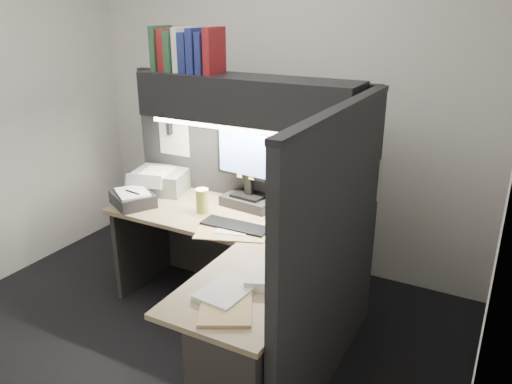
% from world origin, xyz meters
% --- Properties ---
extents(floor, '(3.50, 3.50, 0.00)m').
position_xyz_m(floor, '(0.00, 0.00, 0.00)').
color(floor, black).
rests_on(floor, ground).
extents(wall_back, '(3.50, 0.04, 2.70)m').
position_xyz_m(wall_back, '(0.00, 1.50, 1.35)').
color(wall_back, silver).
rests_on(wall_back, floor).
extents(wall_right, '(0.04, 3.00, 2.70)m').
position_xyz_m(wall_right, '(1.75, 0.00, 1.35)').
color(wall_right, silver).
rests_on(wall_right, floor).
extents(partition_back, '(1.90, 0.06, 1.60)m').
position_xyz_m(partition_back, '(0.03, 0.93, 0.80)').
color(partition_back, black).
rests_on(partition_back, floor).
extents(partition_right, '(0.06, 1.50, 1.60)m').
position_xyz_m(partition_right, '(0.98, 0.18, 0.80)').
color(partition_right, black).
rests_on(partition_right, floor).
extents(desk, '(1.70, 1.53, 0.73)m').
position_xyz_m(desk, '(0.43, -0.00, 0.44)').
color(desk, '#887456').
rests_on(desk, floor).
extents(overhead_shelf, '(1.55, 0.34, 0.30)m').
position_xyz_m(overhead_shelf, '(0.12, 0.75, 1.50)').
color(overhead_shelf, black).
rests_on(overhead_shelf, partition_back).
extents(task_light_tube, '(1.32, 0.04, 0.04)m').
position_xyz_m(task_light_tube, '(0.12, 0.61, 1.33)').
color(task_light_tube, white).
rests_on(task_light_tube, overhead_shelf).
extents(monitor, '(0.52, 0.27, 0.56)m').
position_xyz_m(monitor, '(0.13, 0.77, 0.95)').
color(monitor, black).
rests_on(monitor, desk).
extents(keyboard, '(0.46, 0.16, 0.02)m').
position_xyz_m(keyboard, '(0.23, 0.41, 0.74)').
color(keyboard, black).
rests_on(keyboard, desk).
extents(mousepad, '(0.30, 0.29, 0.00)m').
position_xyz_m(mousepad, '(0.71, 0.44, 0.73)').
color(mousepad, navy).
rests_on(mousepad, desk).
extents(mouse, '(0.11, 0.13, 0.04)m').
position_xyz_m(mouse, '(0.71, 0.43, 0.76)').
color(mouse, black).
rests_on(mouse, mousepad).
extents(telephone, '(0.26, 0.27, 0.09)m').
position_xyz_m(telephone, '(0.73, 0.65, 0.78)').
color(telephone, beige).
rests_on(telephone, desk).
extents(coffee_cup, '(0.09, 0.09, 0.16)m').
position_xyz_m(coffee_cup, '(-0.10, 0.52, 0.81)').
color(coffee_cup, '#C8B650').
rests_on(coffee_cup, desk).
extents(printer, '(0.47, 0.43, 0.16)m').
position_xyz_m(printer, '(-0.63, 0.74, 0.81)').
color(printer, gray).
rests_on(printer, desk).
extents(notebook_stack, '(0.39, 0.37, 0.09)m').
position_xyz_m(notebook_stack, '(-0.62, 0.40, 0.78)').
color(notebook_stack, black).
rests_on(notebook_stack, desk).
extents(open_folder, '(0.52, 0.43, 0.01)m').
position_xyz_m(open_folder, '(0.24, 0.34, 0.73)').
color(open_folder, tan).
rests_on(open_folder, desk).
extents(paper_stack_a, '(0.34, 0.32, 0.05)m').
position_xyz_m(paper_stack_a, '(0.75, -0.08, 0.76)').
color(paper_stack_a, white).
rests_on(paper_stack_a, desk).
extents(paper_stack_b, '(0.24, 0.29, 0.03)m').
position_xyz_m(paper_stack_b, '(0.60, -0.31, 0.74)').
color(paper_stack_b, white).
rests_on(paper_stack_b, desk).
extents(manila_stack, '(0.36, 0.39, 0.02)m').
position_xyz_m(manila_stack, '(0.66, -0.41, 0.74)').
color(manila_stack, tan).
rests_on(manila_stack, desk).
extents(binder_row, '(0.49, 0.25, 0.30)m').
position_xyz_m(binder_row, '(-0.33, 0.75, 1.79)').
color(binder_row, '#254A2E').
rests_on(binder_row, overhead_shelf).
extents(pinned_papers, '(1.76, 1.31, 0.51)m').
position_xyz_m(pinned_papers, '(0.42, 0.56, 1.05)').
color(pinned_papers, white).
rests_on(pinned_papers, partition_back).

